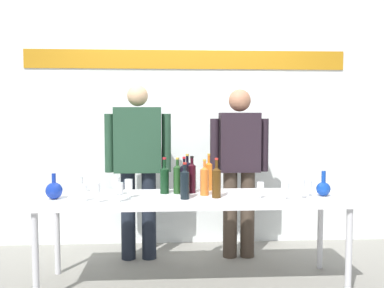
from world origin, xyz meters
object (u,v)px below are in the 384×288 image
(wine_bottle_2, at_px, (185,183))
(wine_glass_left_2, at_px, (97,188))
(presenter_left, at_px, (138,160))
(wine_bottle_7, at_px, (177,178))
(decanter_blue_right, at_px, (323,188))
(wine_bottle_4, at_px, (192,177))
(wine_bottle_6, at_px, (205,180))
(wine_glass_left_1, at_px, (79,181))
(wine_glass_right_1, at_px, (260,187))
(wine_glass_right_3, at_px, (285,186))
(wine_glass_left_0, at_px, (83,189))
(wine_glass_right_0, at_px, (308,185))
(decanter_blue_left, at_px, (54,190))
(wine_bottle_8, at_px, (184,179))
(wine_bottle_3, at_px, (216,181))
(wine_glass_right_2, at_px, (301,186))
(wine_glass_left_5, at_px, (129,185))
(wine_glass_left_3, at_px, (116,182))
(wine_bottle_0, at_px, (187,175))
(wine_bottle_5, at_px, (209,175))
(wine_glass_left_4, at_px, (119,189))
(display_table, at_px, (193,203))
(presenter_right, at_px, (239,162))
(wine_bottle_1, at_px, (165,179))

(wine_bottle_2, distance_m, wine_glass_left_2, 0.69)
(presenter_left, xyz_separation_m, wine_bottle_7, (0.37, -0.52, -0.10))
(decanter_blue_right, height_order, wine_bottle_4, wine_bottle_4)
(decanter_blue_right, height_order, wine_bottle_6, wine_bottle_6)
(wine_glass_left_1, relative_size, wine_glass_left_2, 0.91)
(wine_glass_right_1, distance_m, wine_glass_right_3, 0.20)
(wine_glass_left_0, bearing_deg, wine_glass_right_1, 1.51)
(wine_glass_right_0, bearing_deg, wine_bottle_6, 172.05)
(wine_bottle_4, bearing_deg, decanter_blue_left, -169.69)
(wine_bottle_7, relative_size, wine_bottle_8, 0.95)
(wine_bottle_3, distance_m, wine_bottle_8, 0.29)
(wine_glass_left_0, relative_size, wine_glass_left_2, 0.83)
(decanter_blue_right, distance_m, wine_glass_right_2, 0.26)
(wine_glass_left_2, xyz_separation_m, wine_glass_right_1, (1.29, 0.11, -0.02))
(presenter_left, distance_m, wine_glass_right_3, 1.49)
(wine_bottle_3, bearing_deg, wine_glass_left_5, 177.92)
(wine_glass_left_3, relative_size, wine_glass_right_2, 1.02)
(wine_glass_right_1, bearing_deg, wine_bottle_0, 145.13)
(wine_bottle_5, bearing_deg, wine_bottle_2, -120.83)
(wine_glass_right_0, bearing_deg, wine_glass_left_4, -175.51)
(wine_bottle_5, bearing_deg, wine_glass_right_0, -24.34)
(wine_bottle_0, distance_m, wine_glass_left_3, 0.64)
(wine_bottle_5, xyz_separation_m, wine_glass_right_3, (0.56, -0.48, -0.03))
(wine_glass_left_3, relative_size, wine_glass_right_3, 1.07)
(decanter_blue_left, distance_m, wine_bottle_5, 1.32)
(wine_bottle_8, xyz_separation_m, wine_glass_right_1, (0.61, -0.18, -0.05))
(wine_bottle_8, xyz_separation_m, wine_glass_left_1, (-0.91, 0.16, -0.03))
(presenter_left, bearing_deg, display_table, -53.34)
(wine_bottle_3, xyz_separation_m, wine_glass_left_3, (-0.83, 0.14, -0.02))
(wine_bottle_4, height_order, wine_glass_right_2, wine_bottle_4)
(display_table, distance_m, decanter_blue_left, 1.13)
(decanter_blue_right, height_order, wine_glass_left_3, decanter_blue_right)
(wine_bottle_7, bearing_deg, wine_bottle_4, 8.62)
(wine_bottle_8, bearing_deg, wine_bottle_6, -8.32)
(display_table, relative_size, wine_glass_left_0, 19.08)
(display_table, bearing_deg, wine_glass_left_4, -161.88)
(display_table, height_order, wine_bottle_7, wine_bottle_7)
(wine_bottle_0, bearing_deg, presenter_left, 141.02)
(wine_bottle_2, relative_size, wine_glass_right_0, 2.13)
(presenter_right, distance_m, wine_bottle_5, 0.51)
(wine_glass_left_4, relative_size, wine_glass_right_3, 1.02)
(decanter_blue_left, xyz_separation_m, wine_bottle_4, (1.12, 0.20, 0.07))
(decanter_blue_right, height_order, presenter_right, presenter_right)
(wine_bottle_1, xyz_separation_m, wine_glass_right_3, (0.95, -0.35, -0.02))
(wine_glass_left_0, bearing_deg, wine_bottle_1, 24.96)
(decanter_blue_left, bearing_deg, wine_glass_left_3, 14.01)
(wine_bottle_3, height_order, wine_bottle_7, wine_bottle_3)
(decanter_blue_left, distance_m, wine_bottle_1, 0.90)
(display_table, bearing_deg, wine_bottle_7, 130.63)
(wine_bottle_7, height_order, wine_glass_right_2, wine_bottle_7)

